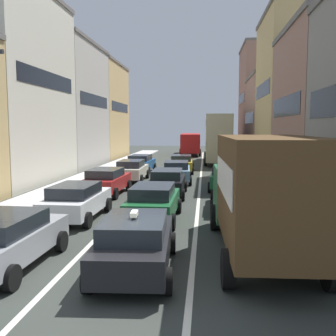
{
  "coord_description": "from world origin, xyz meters",
  "views": [
    {
      "loc": [
        2.02,
        -8.84,
        3.83
      ],
      "look_at": [
        0.0,
        12.0,
        1.6
      ],
      "focal_mm": 41.15,
      "sensor_mm": 36.0,
      "label": 1
    }
  ],
  "objects_px": {
    "taxi_centre_lane_front": "(135,242)",
    "bus_mid_queue_primary": "(218,137)",
    "removalist_box_truck": "(263,191)",
    "sedan_left_lane_front": "(6,239)",
    "sedan_left_lane_fourth": "(131,170)",
    "hatchback_centre_lane_third": "(167,182)",
    "coupe_centre_lane_fourth": "(177,171)",
    "sedan_left_lane_fifth": "(141,163)",
    "bus_far_queue_secondary": "(190,142)",
    "wagon_left_lane_second": "(77,200)",
    "sedan_centre_lane_fifth": "(182,163)",
    "sedan_centre_lane_second": "(153,201)",
    "sedan_left_lane_third": "(106,181)",
    "wagon_right_lane_far": "(226,177)",
    "sedan_right_lane_behind_truck": "(232,192)"
  },
  "relations": [
    {
      "from": "sedan_centre_lane_fifth",
      "to": "bus_mid_queue_primary",
      "type": "height_order",
      "value": "bus_mid_queue_primary"
    },
    {
      "from": "removalist_box_truck",
      "to": "wagon_left_lane_second",
      "type": "distance_m",
      "value": 8.16
    },
    {
      "from": "sedan_left_lane_third",
      "to": "bus_mid_queue_primary",
      "type": "bearing_deg",
      "value": -16.56
    },
    {
      "from": "removalist_box_truck",
      "to": "sedan_right_lane_behind_truck",
      "type": "relative_size",
      "value": 1.79
    },
    {
      "from": "wagon_left_lane_second",
      "to": "sedan_left_lane_third",
      "type": "xyz_separation_m",
      "value": [
        -0.27,
        5.9,
        0.0
      ]
    },
    {
      "from": "removalist_box_truck",
      "to": "sedan_left_lane_third",
      "type": "xyz_separation_m",
      "value": [
        -7.26,
        9.93,
        -1.18
      ]
    },
    {
      "from": "coupe_centre_lane_fourth",
      "to": "bus_mid_queue_primary",
      "type": "distance_m",
      "value": 15.05
    },
    {
      "from": "sedan_centre_lane_second",
      "to": "coupe_centre_lane_fourth",
      "type": "distance_m",
      "value": 10.98
    },
    {
      "from": "sedan_left_lane_front",
      "to": "sedan_left_lane_fourth",
      "type": "distance_m",
      "value": 17.14
    },
    {
      "from": "removalist_box_truck",
      "to": "bus_mid_queue_primary",
      "type": "relative_size",
      "value": 0.74
    },
    {
      "from": "coupe_centre_lane_fourth",
      "to": "bus_far_queue_secondary",
      "type": "height_order",
      "value": "bus_far_queue_secondary"
    },
    {
      "from": "sedan_centre_lane_second",
      "to": "sedan_centre_lane_fifth",
      "type": "bearing_deg",
      "value": 0.38
    },
    {
      "from": "sedan_left_lane_fifth",
      "to": "bus_far_queue_secondary",
      "type": "bearing_deg",
      "value": -6.28
    },
    {
      "from": "sedan_left_lane_third",
      "to": "wagon_right_lane_far",
      "type": "distance_m",
      "value": 7.31
    },
    {
      "from": "hatchback_centre_lane_third",
      "to": "sedan_right_lane_behind_truck",
      "type": "distance_m",
      "value": 4.52
    },
    {
      "from": "sedan_left_lane_fourth",
      "to": "bus_far_queue_secondary",
      "type": "distance_m",
      "value": 27.04
    },
    {
      "from": "removalist_box_truck",
      "to": "wagon_left_lane_second",
      "type": "bearing_deg",
      "value": 57.95
    },
    {
      "from": "sedan_left_lane_third",
      "to": "wagon_right_lane_far",
      "type": "bearing_deg",
      "value": -67.46
    },
    {
      "from": "bus_mid_queue_primary",
      "to": "bus_far_queue_secondary",
      "type": "distance_m",
      "value": 13.24
    },
    {
      "from": "removalist_box_truck",
      "to": "sedan_left_lane_fifth",
      "type": "relative_size",
      "value": 1.78
    },
    {
      "from": "wagon_left_lane_second",
      "to": "sedan_centre_lane_fifth",
      "type": "relative_size",
      "value": 1.0
    },
    {
      "from": "sedan_centre_lane_fifth",
      "to": "bus_mid_queue_primary",
      "type": "xyz_separation_m",
      "value": [
        3.28,
        8.61,
        2.03
      ]
    },
    {
      "from": "removalist_box_truck",
      "to": "sedan_left_lane_front",
      "type": "xyz_separation_m",
      "value": [
        -7.05,
        -1.59,
        -1.18
      ]
    },
    {
      "from": "sedan_left_lane_fifth",
      "to": "wagon_left_lane_second",
      "type": "bearing_deg",
      "value": -176.94
    },
    {
      "from": "removalist_box_truck",
      "to": "sedan_left_lane_front",
      "type": "distance_m",
      "value": 7.32
    },
    {
      "from": "wagon_left_lane_second",
      "to": "sedan_right_lane_behind_truck",
      "type": "distance_m",
      "value": 7.18
    },
    {
      "from": "taxi_centre_lane_front",
      "to": "wagon_right_lane_far",
      "type": "xyz_separation_m",
      "value": [
        3.12,
        13.92,
        -0.0
      ]
    },
    {
      "from": "sedan_left_lane_fifth",
      "to": "wagon_right_lane_far",
      "type": "bearing_deg",
      "value": -138.59
    },
    {
      "from": "sedan_left_lane_fifth",
      "to": "bus_far_queue_secondary",
      "type": "distance_m",
      "value": 21.88
    },
    {
      "from": "sedan_left_lane_fourth",
      "to": "bus_mid_queue_primary",
      "type": "relative_size",
      "value": 0.41
    },
    {
      "from": "sedan_centre_lane_second",
      "to": "hatchback_centre_lane_third",
      "type": "distance_m",
      "value": 5.75
    },
    {
      "from": "removalist_box_truck",
      "to": "coupe_centre_lane_fourth",
      "type": "relative_size",
      "value": 1.77
    },
    {
      "from": "sedan_left_lane_front",
      "to": "wagon_right_lane_far",
      "type": "xyz_separation_m",
      "value": [
        6.67,
        14.0,
        0.0
      ]
    },
    {
      "from": "sedan_left_lane_front",
      "to": "wagon_right_lane_far",
      "type": "height_order",
      "value": "same"
    },
    {
      "from": "hatchback_centre_lane_third",
      "to": "coupe_centre_lane_fourth",
      "type": "relative_size",
      "value": 0.98
    },
    {
      "from": "sedan_left_lane_fifth",
      "to": "sedan_left_lane_front",
      "type": "bearing_deg",
      "value": -177.18
    },
    {
      "from": "sedan_left_lane_fifth",
      "to": "bus_mid_queue_primary",
      "type": "xyz_separation_m",
      "value": [
        6.75,
        8.83,
        2.03
      ]
    },
    {
      "from": "sedan_left_lane_third",
      "to": "bus_mid_queue_primary",
      "type": "distance_m",
      "value": 20.97
    },
    {
      "from": "wagon_left_lane_second",
      "to": "sedan_centre_lane_fifth",
      "type": "xyz_separation_m",
      "value": [
        3.34,
        16.99,
        0.0
      ]
    },
    {
      "from": "hatchback_centre_lane_third",
      "to": "coupe_centre_lane_fourth",
      "type": "bearing_deg",
      "value": -1.92
    },
    {
      "from": "taxi_centre_lane_front",
      "to": "hatchback_centre_lane_third",
      "type": "distance_m",
      "value": 11.35
    },
    {
      "from": "wagon_left_lane_second",
      "to": "sedan_left_lane_fifth",
      "type": "distance_m",
      "value": 16.77
    },
    {
      "from": "removalist_box_truck",
      "to": "hatchback_centre_lane_third",
      "type": "distance_m",
      "value": 10.61
    },
    {
      "from": "sedan_left_lane_fourth",
      "to": "bus_mid_queue_primary",
      "type": "xyz_separation_m",
      "value": [
        6.53,
        14.08,
        2.03
      ]
    },
    {
      "from": "sedan_centre_lane_fifth",
      "to": "wagon_right_lane_far",
      "type": "xyz_separation_m",
      "value": [
        3.27,
        -8.61,
        0.0
      ]
    },
    {
      "from": "taxi_centre_lane_front",
      "to": "bus_mid_queue_primary",
      "type": "distance_m",
      "value": 31.36
    },
    {
      "from": "sedan_centre_lane_second",
      "to": "wagon_left_lane_second",
      "type": "relative_size",
      "value": 1.0
    },
    {
      "from": "sedan_left_lane_front",
      "to": "bus_mid_queue_primary",
      "type": "distance_m",
      "value": 31.99
    },
    {
      "from": "bus_far_queue_secondary",
      "to": "sedan_left_lane_third",
      "type": "bearing_deg",
      "value": 172.09
    },
    {
      "from": "coupe_centre_lane_fourth",
      "to": "wagon_right_lane_far",
      "type": "height_order",
      "value": "same"
    }
  ]
}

